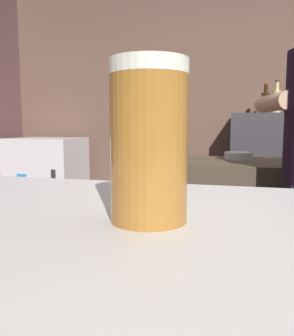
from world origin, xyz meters
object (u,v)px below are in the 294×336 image
(mini_fridge, at_px, (48,188))
(pint_glass_far, at_px, (149,142))
(mixing_bowl, at_px, (238,156))
(bottle_olive_oil, at_px, (292,103))
(bottle_soy, at_px, (277,100))
(bottle_hot_sauce, at_px, (266,102))

(mini_fridge, bearing_deg, pint_glass_far, -57.16)
(mixing_bowl, height_order, bottle_olive_oil, bottle_olive_oil)
(mini_fridge, xyz_separation_m, mixing_bowl, (1.86, -0.93, 0.45))
(bottle_soy, height_order, bottle_olive_oil, bottle_soy)
(bottle_olive_oil, bearing_deg, bottle_hot_sauce, 166.75)
(mini_fridge, bearing_deg, mixing_bowl, -26.68)
(bottle_hot_sauce, bearing_deg, bottle_soy, -31.04)
(pint_glass_far, bearing_deg, mixing_bowl, 87.42)
(bottle_hot_sauce, bearing_deg, bottle_olive_oil, -13.25)
(mixing_bowl, height_order, bottle_hot_sauce, bottle_hot_sauce)
(pint_glass_far, distance_m, bottle_hot_sauce, 2.91)
(bottle_olive_oil, bearing_deg, bottle_soy, -178.83)
(pint_glass_far, relative_size, bottle_soy, 0.57)
(mini_fridge, height_order, bottle_olive_oil, bottle_olive_oil)
(bottle_olive_oil, bearing_deg, mixing_bowl, -112.38)
(bottle_soy, xyz_separation_m, bottle_hot_sauce, (-0.09, 0.05, -0.01))
(mixing_bowl, relative_size, bottle_soy, 0.60)
(bottle_soy, bearing_deg, mini_fridge, -177.74)
(mixing_bowl, relative_size, bottle_olive_oil, 0.80)
(pint_glass_far, height_order, bottle_hot_sauce, bottle_hot_sauce)
(mini_fridge, distance_m, bottle_soy, 2.32)
(mixing_bowl, relative_size, bottle_hot_sauce, 0.65)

